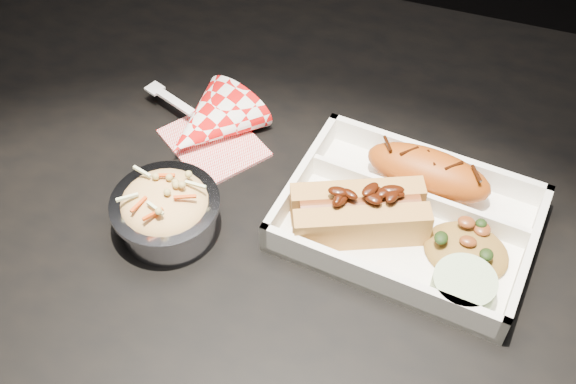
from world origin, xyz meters
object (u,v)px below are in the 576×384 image
Objects in this scene: fried_pastry at (428,172)px; hotdog at (359,211)px; dining_table at (317,259)px; napkin_fork at (208,126)px; foil_coleslaw_cup at (166,209)px; food_tray at (408,222)px.

hotdog is (-0.05, -0.08, 0.00)m from fried_pastry.
dining_table is at bearing 139.75° from hotdog.
napkin_fork is (-0.20, 0.08, -0.02)m from hotdog.
napkin_fork is at bearing 95.67° from foil_coleslaw_cup.
dining_table is 0.20m from foil_coleslaw_cup.
foil_coleslaw_cup is at bearing 174.70° from hotdog.
fried_pastry is at bearing 31.78° from dining_table.
hotdog is 0.20m from foil_coleslaw_cup.
napkin_fork reaches higher than fried_pastry.
fried_pastry is 0.25m from napkin_fork.
fried_pastry is (0.01, 0.05, 0.02)m from food_tray.
food_tray is 0.06m from hotdog.
napkin_fork is (-0.25, 0.00, -0.01)m from fried_pastry.
fried_pastry is at bearing 29.38° from foil_coleslaw_cup.
napkin_fork is at bearing 179.38° from fried_pastry.
dining_table is at bearing -0.25° from napkin_fork.
hotdog is (-0.05, -0.02, 0.02)m from food_tray.
napkin_fork reaches higher than dining_table.
dining_table is 10.83× the size of foil_coleslaw_cup.
dining_table is 8.11× the size of hotdog.
foil_coleslaw_cup is (-0.24, -0.14, 0.00)m from fried_pastry.
foil_coleslaw_cup is at bearing -153.98° from food_tray.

